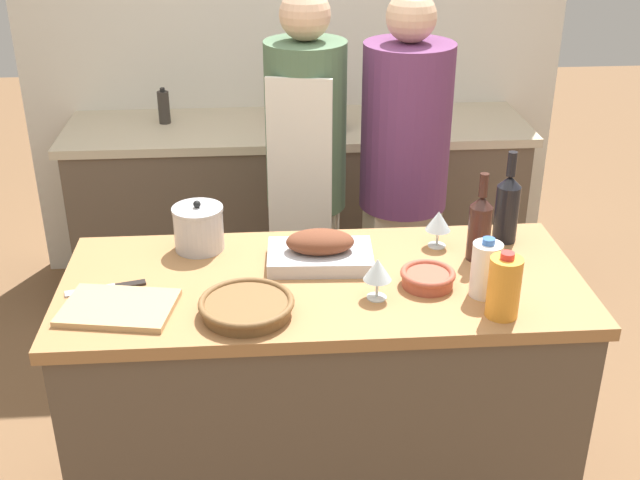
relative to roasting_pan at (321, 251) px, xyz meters
name	(u,v)px	position (x,y,z in m)	size (l,w,h in m)	color
kitchen_island	(322,399)	(0.00, -0.10, -0.49)	(1.57, 0.68, 0.91)	brown
back_counter	(299,210)	(0.00, 1.45, -0.50)	(2.20, 0.60, 0.89)	brown
back_wall	(293,27)	(0.00, 1.80, 0.33)	(2.70, 0.10, 2.55)	silver
roasting_pan	(321,251)	(0.00, 0.00, 0.00)	(0.34, 0.22, 0.11)	#BCBCC1
wicker_basket	(246,306)	(-0.23, -0.29, -0.02)	(0.27, 0.27, 0.05)	brown
cutting_board	(119,308)	(-0.59, -0.24, -0.03)	(0.34, 0.27, 0.02)	tan
stock_pot	(199,228)	(-0.38, 0.13, 0.03)	(0.16, 0.16, 0.17)	#B7B7BC
mixing_bowl	(428,277)	(0.31, -0.16, -0.02)	(0.16, 0.16, 0.05)	#A84C38
juice_jug	(504,287)	(0.48, -0.34, 0.05)	(0.09, 0.09, 0.20)	orange
milk_jug	(486,269)	(0.46, -0.23, 0.04)	(0.09, 0.09, 0.18)	white
wine_bottle_green	(507,206)	(0.62, 0.12, 0.08)	(0.08, 0.08, 0.31)	black
wine_bottle_dark	(480,226)	(0.50, 0.00, 0.07)	(0.07, 0.07, 0.29)	#381E19
wine_glass_left	(438,221)	(0.39, 0.09, 0.05)	(0.08, 0.08, 0.12)	silver
wine_glass_right	(378,270)	(0.15, -0.23, 0.05)	(0.08, 0.08, 0.13)	silver
knife_chef	(109,288)	(-0.64, -0.11, -0.04)	(0.23, 0.09, 0.01)	#B7B7BC
stand_mixer	(326,98)	(0.13, 1.38, 0.09)	(0.18, 0.14, 0.36)	#333842
condiment_bottle_tall	(164,107)	(-0.63, 1.51, 0.02)	(0.05, 0.05, 0.17)	#332D28
condiment_bottle_short	(285,101)	(-0.06, 1.50, 0.04)	(0.06, 0.06, 0.21)	maroon
person_cook_aproned	(305,176)	(-0.01, 0.73, -0.04)	(0.31, 0.33, 1.63)	beige
person_cook_guest	(403,178)	(0.38, 0.73, -0.06)	(0.35, 0.35, 1.62)	beige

